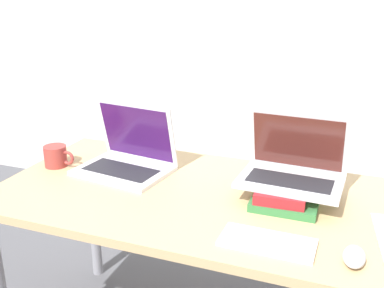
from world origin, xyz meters
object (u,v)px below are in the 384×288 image
at_px(laptop_on_books, 293,168).
at_px(mug, 56,156).
at_px(wireless_keyboard, 267,242).
at_px(mouse, 354,257).
at_px(laptop_left, 128,157).
at_px(book_stack, 285,191).

xyz_separation_m(laptop_on_books, mug, (-0.93, -0.04, -0.07)).
xyz_separation_m(wireless_keyboard, mouse, (0.23, -0.00, 0.01)).
distance_m(laptop_left, mug, 0.30).
xyz_separation_m(laptop_left, mouse, (0.86, -0.35, -0.04)).
height_order(book_stack, mug, mug).
bearing_deg(mug, wireless_keyboard, -16.96).
height_order(laptop_on_books, mouse, laptop_on_books).
bearing_deg(wireless_keyboard, laptop_on_books, 87.55).
bearing_deg(mouse, mug, 166.13).
relative_size(laptop_left, wireless_keyboard, 1.41).
bearing_deg(book_stack, wireless_keyboard, -89.65).
distance_m(book_stack, laptop_on_books, 0.08).
height_order(laptop_left, mug, laptop_left).
xyz_separation_m(book_stack, wireless_keyboard, (0.00, -0.30, -0.02)).
bearing_deg(mouse, book_stack, 127.28).
bearing_deg(laptop_on_books, mug, -177.29).
bearing_deg(book_stack, laptop_on_books, 54.21).
distance_m(laptop_left, mouse, 0.92).
height_order(wireless_keyboard, mug, mug).
bearing_deg(laptop_left, mouse, -22.12).
bearing_deg(mouse, laptop_on_books, 123.53).
bearing_deg(book_stack, mouse, -52.72).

